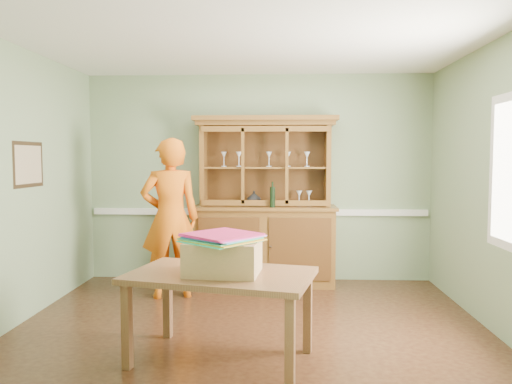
{
  "coord_description": "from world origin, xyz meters",
  "views": [
    {
      "loc": [
        0.27,
        -4.58,
        1.62
      ],
      "look_at": [
        0.04,
        0.4,
        1.28
      ],
      "focal_mm": 35.0,
      "sensor_mm": 36.0,
      "label": 1
    }
  ],
  "objects_px": {
    "china_hutch": "(265,225)",
    "cardboard_box": "(223,257)",
    "dining_table": "(221,283)",
    "person": "(170,218)"
  },
  "relations": [
    {
      "from": "china_hutch",
      "to": "cardboard_box",
      "type": "height_order",
      "value": "china_hutch"
    },
    {
      "from": "china_hutch",
      "to": "dining_table",
      "type": "relative_size",
      "value": 1.35
    },
    {
      "from": "china_hutch",
      "to": "cardboard_box",
      "type": "distance_m",
      "value": 2.51
    },
    {
      "from": "cardboard_box",
      "to": "china_hutch",
      "type": "bearing_deg",
      "value": 84.11
    },
    {
      "from": "cardboard_box",
      "to": "person",
      "type": "height_order",
      "value": "person"
    },
    {
      "from": "dining_table",
      "to": "person",
      "type": "xyz_separation_m",
      "value": [
        -0.79,
        1.79,
        0.29
      ]
    },
    {
      "from": "cardboard_box",
      "to": "dining_table",
      "type": "bearing_deg",
      "value": 125.28
    },
    {
      "from": "dining_table",
      "to": "person",
      "type": "relative_size",
      "value": 0.86
    },
    {
      "from": "china_hutch",
      "to": "dining_table",
      "type": "distance_m",
      "value": 2.48
    },
    {
      "from": "dining_table",
      "to": "china_hutch",
      "type": "bearing_deg",
      "value": 96.7
    }
  ]
}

